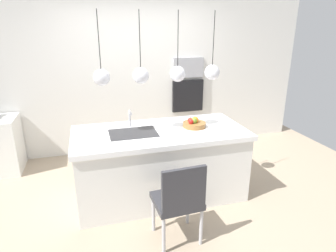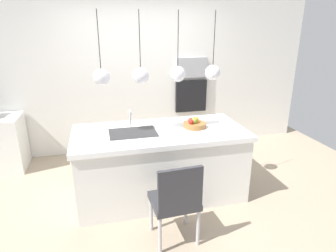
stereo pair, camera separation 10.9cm
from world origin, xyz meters
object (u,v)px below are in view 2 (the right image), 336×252
Objects in this scene: microwave at (191,67)px; oven at (191,96)px; fruit_bowl at (194,124)px; chair_near at (176,199)px.

microwave is 0.50m from oven.
microwave is (0.46, 1.57, 0.47)m from fruit_bowl.
microwave reaches higher than chair_near.
oven is at bearing 73.49° from fruit_bowl.
oven is (0.46, 1.57, -0.03)m from fruit_bowl.
chair_near is at bearing -117.81° from fruit_bowl.
chair_near is at bearing -110.89° from microwave.
oven is 2.69m from chair_near.
fruit_bowl is 0.53× the size of microwave.
oven is at bearing 180.00° from microwave.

